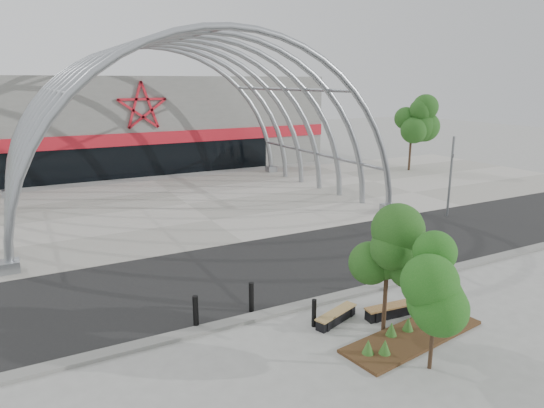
# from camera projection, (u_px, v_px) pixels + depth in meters

# --- Properties ---
(ground) EXTENTS (140.00, 140.00, 0.00)m
(ground) POSITION_uv_depth(u_px,v_px,m) (324.00, 298.00, 17.46)
(ground) COLOR gray
(ground) RESTS_ON ground
(road) EXTENTS (140.00, 7.00, 0.02)m
(road) POSITION_uv_depth(u_px,v_px,m) (278.00, 266.00, 20.46)
(road) COLOR black
(road) RESTS_ON ground
(forecourt) EXTENTS (60.00, 17.00, 0.04)m
(forecourt) POSITION_uv_depth(u_px,v_px,m) (187.00, 204.00, 30.73)
(forecourt) COLOR #9B978C
(forecourt) RESTS_ON ground
(kerb) EXTENTS (60.00, 0.50, 0.12)m
(kerb) POSITION_uv_depth(u_px,v_px,m) (328.00, 299.00, 17.23)
(kerb) COLOR slate
(kerb) RESTS_ON ground
(arena_building) EXTENTS (34.00, 15.24, 8.00)m
(arena_building) POSITION_uv_depth(u_px,v_px,m) (124.00, 121.00, 45.12)
(arena_building) COLOR slate
(arena_building) RESTS_ON ground
(vault_canopy) EXTENTS (20.80, 15.80, 20.36)m
(vault_canopy) POSITION_uv_depth(u_px,v_px,m) (187.00, 204.00, 30.73)
(vault_canopy) COLOR gray
(vault_canopy) RESTS_ON ground
(planting_bed) EXTENTS (5.09, 2.21, 0.52)m
(planting_bed) POSITION_uv_depth(u_px,v_px,m) (411.00, 334.00, 14.71)
(planting_bed) COLOR #392815
(planting_bed) RESTS_ON ground
(signal_pole) EXTENTS (0.27, 0.65, 4.61)m
(signal_pole) POSITION_uv_depth(u_px,v_px,m) (451.00, 175.00, 27.42)
(signal_pole) COLOR slate
(signal_pole) RESTS_ON ground
(street_tree_0) EXTENTS (1.54, 1.54, 3.52)m
(street_tree_0) POSITION_uv_depth(u_px,v_px,m) (437.00, 282.00, 12.57)
(street_tree_0) COLOR black
(street_tree_0) RESTS_ON ground
(street_tree_1) EXTENTS (1.63, 1.63, 3.85)m
(street_tree_1) POSITION_uv_depth(u_px,v_px,m) (388.00, 247.00, 14.52)
(street_tree_1) COLOR #341F13
(street_tree_1) RESTS_ON ground
(bench_0) EXTENTS (1.82, 0.97, 0.38)m
(bench_0) POSITION_uv_depth(u_px,v_px,m) (336.00, 317.00, 15.66)
(bench_0) COLOR black
(bench_0) RESTS_ON ground
(bench_1) EXTENTS (1.98, 0.58, 0.41)m
(bench_1) POSITION_uv_depth(u_px,v_px,m) (392.00, 311.00, 16.05)
(bench_1) COLOR black
(bench_1) RESTS_ON ground
(bollard_0) EXTENTS (0.18, 0.18, 1.10)m
(bollard_0) POSITION_uv_depth(u_px,v_px,m) (196.00, 312.00, 15.19)
(bollard_0) COLOR black
(bollard_0) RESTS_ON ground
(bollard_1) EXTENTS (0.17, 0.17, 1.05)m
(bollard_1) POSITION_uv_depth(u_px,v_px,m) (251.00, 297.00, 16.29)
(bollard_1) COLOR black
(bollard_1) RESTS_ON ground
(bollard_2) EXTENTS (0.15, 0.15, 0.92)m
(bollard_2) POSITION_uv_depth(u_px,v_px,m) (314.00, 313.00, 15.33)
(bollard_2) COLOR black
(bollard_2) RESTS_ON ground
(bollard_3) EXTENTS (0.17, 0.17, 1.04)m
(bollard_3) POSITION_uv_depth(u_px,v_px,m) (423.00, 279.00, 17.82)
(bollard_3) COLOR black
(bollard_3) RESTS_ON ground
(bollard_4) EXTENTS (0.16, 0.16, 0.99)m
(bollard_4) POSITION_uv_depth(u_px,v_px,m) (432.00, 266.00, 19.12)
(bollard_4) COLOR black
(bollard_4) RESTS_ON ground
(bg_tree_1) EXTENTS (2.70, 2.70, 5.91)m
(bg_tree_1) POSITION_uv_depth(u_px,v_px,m) (412.00, 121.00, 41.37)
(bg_tree_1) COLOR #2F1F15
(bg_tree_1) RESTS_ON ground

